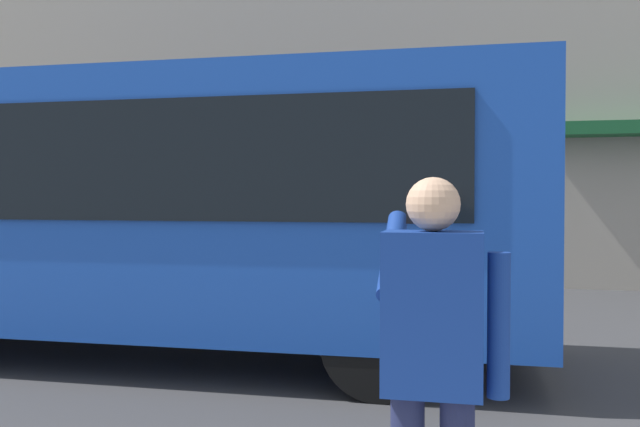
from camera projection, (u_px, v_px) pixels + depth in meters
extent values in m
plane|color=#38383A|center=(464.00, 365.00, 7.17)|extent=(60.00, 60.00, 0.00)
cube|color=#1947AD|center=(125.00, 203.00, 7.61)|extent=(9.00, 2.50, 2.60)
cube|color=black|center=(58.00, 161.00, 6.37)|extent=(7.60, 0.06, 1.10)
cylinder|color=black|center=(404.00, 304.00, 8.07)|extent=(1.00, 0.28, 1.00)
cylinder|color=black|center=(379.00, 343.00, 5.92)|extent=(1.00, 0.28, 1.00)
cube|color=navy|center=(433.00, 313.00, 2.76)|extent=(0.40, 0.24, 0.66)
sphere|color=#D8A884|center=(433.00, 204.00, 2.75)|extent=(0.22, 0.22, 0.22)
cylinder|color=navy|center=(499.00, 325.00, 2.71)|extent=(0.09, 0.09, 0.58)
cylinder|color=navy|center=(393.00, 254.00, 2.95)|extent=(0.09, 0.48, 0.37)
cube|color=black|center=(414.00, 208.00, 3.07)|extent=(0.07, 0.01, 0.14)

